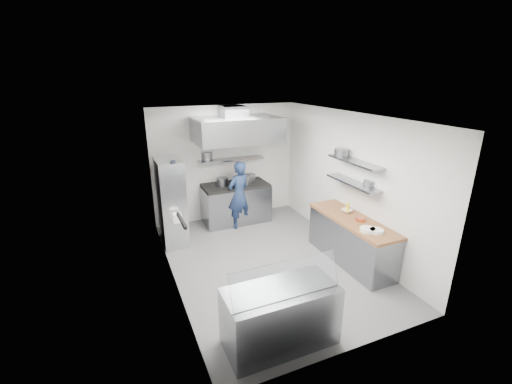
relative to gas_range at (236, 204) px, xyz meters
name	(u,v)px	position (x,y,z in m)	size (l,w,h in m)	color
floor	(268,261)	(-0.10, -2.10, -0.45)	(5.00, 5.00, 0.00)	#565658
ceiling	(270,116)	(-0.10, -2.10, 2.35)	(5.00, 5.00, 0.00)	silver
wall_back	(226,163)	(-0.10, 0.40, 0.95)	(3.60, 0.02, 2.80)	white
wall_front	(358,258)	(-0.10, -4.60, 0.95)	(3.60, 0.02, 2.80)	white
wall_left	(169,209)	(-1.90, -2.10, 0.95)	(5.00, 0.02, 2.80)	white
wall_right	(349,182)	(1.70, -2.10, 0.95)	(5.00, 0.02, 2.80)	white
gas_range	(236,204)	(0.00, 0.00, 0.00)	(1.60, 0.80, 0.90)	gray
cooktop	(235,185)	(0.00, 0.00, 0.48)	(1.57, 0.78, 0.06)	black
stock_pot_left	(222,182)	(-0.33, 0.00, 0.61)	(0.28, 0.28, 0.20)	slate
stock_pot_mid	(244,180)	(0.17, -0.12, 0.63)	(0.31, 0.31, 0.24)	slate
stock_pot_right	(250,177)	(0.43, 0.14, 0.59)	(0.29, 0.29, 0.16)	slate
over_range_shelf	(232,159)	(0.00, 0.24, 1.07)	(1.60, 0.30, 0.04)	gray
shelf_pot_a	(207,155)	(-0.57, 0.42, 1.18)	(0.28, 0.28, 0.18)	slate
extractor_hood	(237,130)	(0.00, -0.18, 1.85)	(1.90, 1.15, 0.55)	gray
hood_duct	(233,111)	(0.00, 0.05, 2.23)	(0.55, 0.55, 0.24)	slate
red_firebox	(175,168)	(-1.35, 0.34, 0.97)	(0.22, 0.10, 0.26)	#B70E1B
chef	(239,195)	(-0.04, -0.36, 0.36)	(0.59, 0.39, 1.62)	#19294C
wire_rack	(171,202)	(-1.63, -0.52, 0.48)	(0.50, 0.90, 1.85)	silver
rack_bin_a	(177,218)	(-1.63, -1.11, 0.35)	(0.16, 0.19, 0.18)	white
rack_bin_b	(171,187)	(-1.63, -0.66, 0.85)	(0.16, 0.20, 0.18)	yellow
rack_jar	(173,165)	(-1.58, -0.87, 1.35)	(0.12, 0.12, 0.18)	black
knife_strip	(181,220)	(-1.88, -3.00, 1.10)	(0.04, 0.55, 0.05)	black
prep_counter_base	(351,241)	(1.38, -2.70, -0.03)	(0.62, 2.00, 0.84)	gray
prep_counter_top	(353,220)	(1.38, -2.70, 0.42)	(0.65, 2.04, 0.06)	brown
plate_stack_a	(368,230)	(1.26, -3.25, 0.48)	(0.26, 0.26, 0.06)	white
plate_stack_b	(377,231)	(1.36, -3.35, 0.48)	(0.24, 0.24, 0.06)	white
copper_pan	(360,219)	(1.43, -2.83, 0.48)	(0.18, 0.18, 0.06)	#D2623B
squeeze_bottle	(348,207)	(1.49, -2.38, 0.54)	(0.06, 0.06, 0.18)	yellow
mixing_bowl	(347,211)	(1.47, -2.39, 0.48)	(0.21, 0.21, 0.05)	white
wall_shelf_lower	(353,183)	(1.54, -2.40, 1.05)	(0.30, 1.30, 0.04)	gray
wall_shelf_upper	(355,162)	(1.54, -2.40, 1.47)	(0.30, 1.30, 0.04)	gray
shelf_pot_c	(369,183)	(1.67, -2.70, 1.12)	(0.21, 0.21, 0.10)	slate
shelf_pot_d	(341,152)	(1.54, -1.98, 1.56)	(0.28, 0.28, 0.14)	slate
display_case	(280,316)	(-0.86, -4.10, -0.03)	(1.50, 0.70, 0.85)	gray
display_glass	(286,279)	(-0.86, -4.22, 0.62)	(1.47, 0.02, 0.45)	silver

